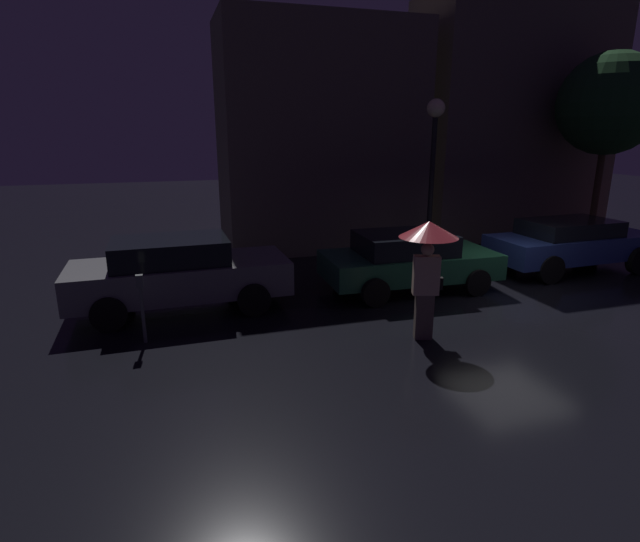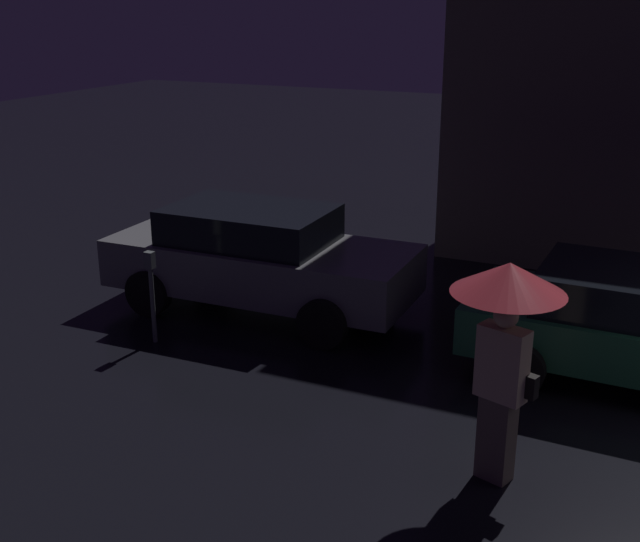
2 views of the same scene
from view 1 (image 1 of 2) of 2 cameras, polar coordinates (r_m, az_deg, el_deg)
name	(u,v)px [view 1 (image 1 of 2)]	position (r m, az deg, el deg)	size (l,w,h in m)	color
ground_plane	(515,297)	(12.19, 21.40, -2.78)	(60.00, 60.00, 0.00)	black
building_facade_left	(320,138)	(16.18, 0.06, 14.96)	(6.16, 3.00, 6.83)	#564C47
building_facade_right	(509,122)	(19.41, 20.84, 15.61)	(6.70, 3.00, 7.84)	#564C47
parked_car_grey	(179,272)	(10.82, -15.85, -0.11)	(4.46, 1.98, 1.52)	slate
parked_car_green	(408,260)	(11.91, 10.03, 1.29)	(4.10, 2.03, 1.36)	#1E5638
parked_car_blue	(572,243)	(14.93, 26.81, 2.89)	(4.61, 1.92, 1.38)	navy
pedestrian_with_umbrella	(428,249)	(8.87, 12.22, 2.45)	(1.03, 1.03, 2.16)	#66564C
parking_meter	(142,301)	(9.26, -19.72, -3.26)	(0.12, 0.10, 1.26)	#4C5154
street_lamp_near	(434,141)	(14.50, 12.89, 14.24)	(0.50, 0.50, 4.48)	black
street_tree	(610,104)	(17.90, 30.19, 16.16)	(3.00, 3.00, 5.91)	#473323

